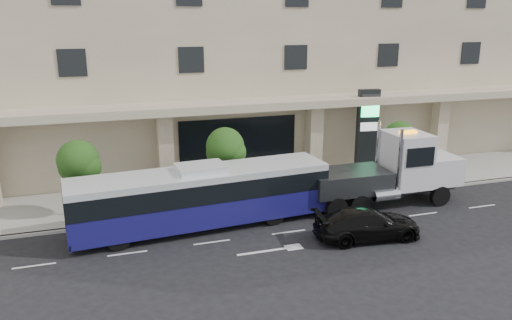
% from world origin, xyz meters
% --- Properties ---
extents(ground, '(120.00, 120.00, 0.00)m').
position_xyz_m(ground, '(0.00, 0.00, 0.00)').
color(ground, black).
rests_on(ground, ground).
extents(sidewalk, '(120.00, 6.00, 0.15)m').
position_xyz_m(sidewalk, '(0.00, 5.00, 0.07)').
color(sidewalk, gray).
rests_on(sidewalk, ground).
extents(curb, '(120.00, 0.30, 0.15)m').
position_xyz_m(curb, '(0.00, 2.00, 0.07)').
color(curb, gray).
rests_on(curb, ground).
extents(convention_center, '(60.00, 17.60, 20.00)m').
position_xyz_m(convention_center, '(-0.00, 15.42, 9.97)').
color(convention_center, tan).
rests_on(convention_center, ground).
extents(tree_left, '(2.27, 2.20, 4.22)m').
position_xyz_m(tree_left, '(-9.97, 3.59, 3.11)').
color(tree_left, '#422B19').
rests_on(tree_left, sidewalk).
extents(tree_mid, '(2.28, 2.20, 4.38)m').
position_xyz_m(tree_mid, '(-1.97, 3.59, 3.26)').
color(tree_mid, '#422B19').
rests_on(tree_mid, sidewalk).
extents(tree_right, '(2.10, 2.00, 4.04)m').
position_xyz_m(tree_right, '(9.53, 3.59, 3.04)').
color(tree_right, '#422B19').
rests_on(tree_right, sidewalk).
extents(city_bus, '(13.49, 3.87, 3.37)m').
position_xyz_m(city_bus, '(-4.04, 0.52, 1.72)').
color(city_bus, black).
rests_on(city_bus, ground).
extents(tow_truck, '(10.39, 2.73, 4.74)m').
position_xyz_m(tow_truck, '(7.08, 0.55, 1.95)').
color(tow_truck, '#2D3033').
rests_on(tow_truck, ground).
extents(black_sedan, '(5.47, 2.64, 1.54)m').
position_xyz_m(black_sedan, '(3.42, -3.33, 0.77)').
color(black_sedan, black).
rests_on(black_sedan, ground).
extents(signage_pylon, '(1.50, 0.73, 5.78)m').
position_xyz_m(signage_pylon, '(8.64, 6.16, 3.09)').
color(signage_pylon, black).
rests_on(signage_pylon, sidewalk).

